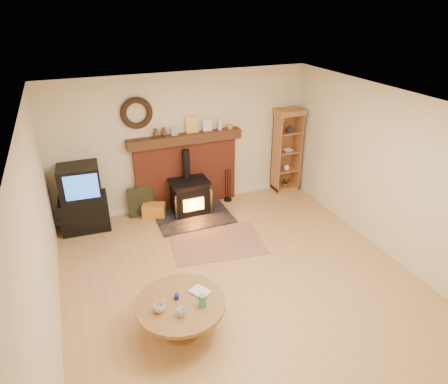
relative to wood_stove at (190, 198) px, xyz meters
name	(u,v)px	position (x,y,z in m)	size (l,w,h in m)	color
ground	(242,282)	(0.06, -2.27, -0.33)	(5.50, 5.50, 0.00)	tan
room_shell	(240,173)	(0.05, -2.17, 1.39)	(5.02, 5.52, 2.61)	beige
chimney_breast	(186,167)	(0.07, 0.40, 0.48)	(2.20, 0.22, 1.78)	brown
wood_stove	(190,198)	(0.00, 0.00, 0.00)	(1.40, 1.00, 1.24)	black
area_rug	(217,243)	(0.10, -1.17, -0.32)	(1.51, 1.04, 0.01)	brown
tv_unit	(83,199)	(-1.91, 0.20, 0.25)	(0.86, 0.63, 1.21)	black
curio_cabinet	(286,151)	(2.21, 0.28, 0.56)	(0.57, 0.41, 1.77)	#9A5932
firelog_box	(154,211)	(-0.69, 0.13, -0.19)	(0.42, 0.26, 0.26)	yellow
leaning_painting	(141,202)	(-0.89, 0.28, -0.03)	(0.49, 0.03, 0.58)	black
fire_tools	(228,195)	(0.87, 0.23, -0.19)	(0.16, 0.16, 0.70)	black
coffee_table	(181,308)	(-1.02, -2.87, 0.05)	(1.10, 1.10, 0.63)	brown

